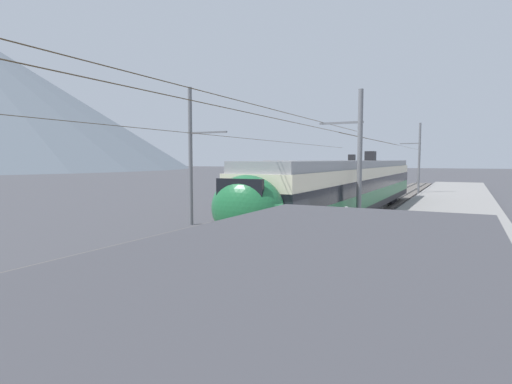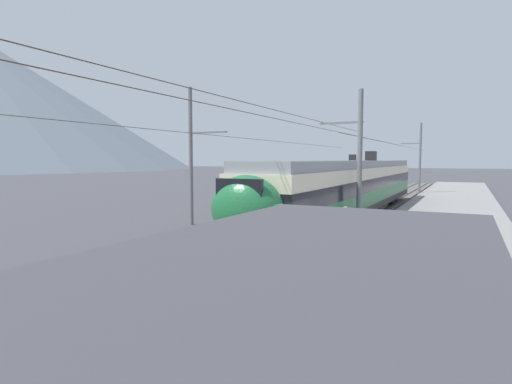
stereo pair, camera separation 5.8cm
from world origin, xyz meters
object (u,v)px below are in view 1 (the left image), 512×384
potted_plant_by_shelter (356,306)px  handbag_beside_passenger (337,318)px  catenary_mast_far_side (193,154)px  handbag_near_sign (349,271)px  catenary_mast_east (418,158)px  potted_plant_platform_edge (343,315)px  train_far_track (339,175)px  platform_sign (343,228)px  passenger_walking (319,286)px  catenary_mast_mid (356,161)px  train_near_platform (354,186)px

potted_plant_by_shelter → handbag_beside_passenger: bearing=86.8°
catenary_mast_far_side → handbag_near_sign: bearing=-125.4°
catenary_mast_east → potted_plant_platform_edge: (-40.07, -2.65, -3.32)m
train_far_track → platform_sign: train_far_track is taller
passenger_walking → potted_plant_by_shelter: (0.55, -0.64, -0.50)m
train_far_track → platform_sign: 33.88m
catenary_mast_mid → potted_plant_platform_edge: size_ratio=69.15×
train_far_track → potted_plant_by_shelter: size_ratio=44.80×
handbag_beside_passenger → potted_plant_platform_edge: bearing=-151.6°
train_far_track → catenary_mast_far_side: catenary_mast_far_side is taller
platform_sign → handbag_beside_passenger: 3.46m
handbag_near_sign → potted_plant_platform_edge: size_ratio=0.59×
catenary_mast_east → potted_plant_platform_edge: bearing=-176.2°
passenger_walking → handbag_near_sign: size_ratio=3.97×
catenary_mast_east → potted_plant_by_shelter: 39.86m
potted_plant_by_shelter → catenary_mast_mid: bearing=13.6°
platform_sign → potted_plant_platform_edge: size_ratio=2.97×
handbag_beside_passenger → passenger_walking: bearing=159.5°
handbag_beside_passenger → handbag_near_sign: 3.77m
catenary_mast_east → handbag_beside_passenger: size_ratio=141.83×
train_near_platform → train_far_track: (17.27, 5.85, 0.00)m
catenary_mast_mid → platform_sign: (-8.63, -1.72, -1.88)m
catenary_mast_mid → handbag_beside_passenger: (-11.69, -2.41, -3.34)m
catenary_mast_far_side → passenger_walking: (-12.44, -11.95, -2.89)m
catenary_mast_east → handbag_near_sign: size_ratio=117.44×
catenary_mast_far_side → catenary_mast_east: bearing=-19.4°
train_near_platform → handbag_near_sign: (-14.65, -3.46, -1.69)m
platform_sign → potted_plant_by_shelter: platform_sign is taller
passenger_walking → handbag_near_sign: bearing=6.1°
train_near_platform → catenary_mast_mid: 7.08m
handbag_beside_passenger → potted_plant_by_shelter: size_ratio=0.45×
train_near_platform → catenary_mast_east: 21.40m
platform_sign → passenger_walking: (-3.63, -0.48, -0.63)m
catenary_mast_mid → platform_sign: size_ratio=23.25×
handbag_beside_passenger → handbag_near_sign: bearing=10.3°
train_near_platform → handbag_beside_passenger: train_near_platform is taller
catenary_mast_far_side → platform_sign: size_ratio=23.25×
train_near_platform → catenary_mast_far_side: catenary_mast_far_side is taller
passenger_walking → potted_plant_platform_edge: (0.11, -0.47, -0.56)m
catenary_mast_far_side → train_far_track: bearing=-5.3°
catenary_mast_mid → potted_plant_platform_edge: bearing=-167.6°
catenary_mast_east → handbag_near_sign: 36.11m
catenary_mast_east → catenary_mast_mid: bearing=180.0°
train_far_track → platform_sign: bearing=-164.1°
catenary_mast_far_side → handbag_near_sign: 14.56m
catenary_mast_east → catenary_mast_far_side: 29.41m
train_far_track → potted_plant_by_shelter: bearing=-163.7°
train_near_platform → catenary_mast_far_side: 10.52m
platform_sign → potted_plant_by_shelter: (-3.08, -1.12, -1.13)m
handbag_beside_passenger → potted_plant_by_shelter: 0.54m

